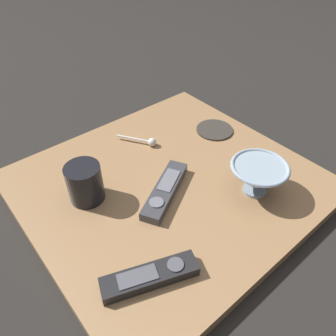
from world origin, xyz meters
TOP-DOWN VIEW (x-y plane):
  - ground_plane at (0.00, 0.00)m, footprint 6.00×6.00m
  - table at (0.00, 0.00)m, footprint 0.62×0.67m
  - cereal_bowl at (0.16, 0.13)m, footprint 0.13×0.13m
  - coffee_mug at (-0.08, -0.18)m, footprint 0.08×0.08m
  - teaspoon at (-0.15, 0.05)m, footprint 0.10×0.07m
  - tv_remote_near at (0.03, -0.04)m, footprint 0.13×0.19m
  - tv_remote_far at (0.18, -0.20)m, footprint 0.10×0.18m
  - drink_coaster at (-0.08, 0.24)m, footprint 0.11×0.11m

SIDE VIEW (x-z plane):
  - ground_plane at x=0.00m, z-range 0.00..0.00m
  - table at x=0.00m, z-range 0.00..0.03m
  - drink_coaster at x=-0.08m, z-range 0.03..0.04m
  - tv_remote_near at x=0.03m, z-range 0.03..0.06m
  - tv_remote_far at x=0.18m, z-range 0.03..0.06m
  - teaspoon at x=-0.15m, z-range 0.03..0.05m
  - cereal_bowl at x=0.16m, z-range 0.04..0.11m
  - coffee_mug at x=-0.08m, z-range 0.03..0.12m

